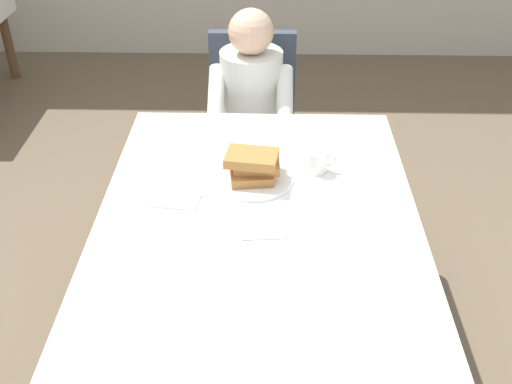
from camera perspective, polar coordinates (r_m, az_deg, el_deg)
name	(u,v)px	position (r m, az deg, el deg)	size (l,w,h in m)	color
ground_plane	(258,359)	(2.60, 0.16, -15.31)	(14.00, 14.00, 0.00)	brown
dining_table_main	(258,235)	(2.15, 0.18, -4.02)	(1.12, 1.52, 0.74)	white
chair_diner	(252,113)	(3.20, -0.36, 7.37)	(0.44, 0.45, 0.93)	#384251
diner_person	(251,102)	(3.00, -0.45, 8.38)	(0.40, 0.43, 1.12)	silver
plate_breakfast	(255,179)	(2.26, -0.12, 1.21)	(0.28, 0.28, 0.02)	white
breakfast_stack	(253,165)	(2.22, -0.27, 2.53)	(0.20, 0.16, 0.11)	#A36B33
cup_coffee	(318,162)	(2.31, 5.78, 2.84)	(0.11, 0.08, 0.08)	white
fork_left_of_plate	(203,183)	(2.26, -4.96, 0.87)	(0.18, 0.01, 0.01)	silver
knife_right_of_plate	(306,184)	(2.25, 4.71, 0.75)	(0.20, 0.01, 0.01)	silver
spoon_near_edge	(264,238)	(1.99, 0.79, -4.32)	(0.15, 0.01, 0.01)	silver
napkin_folded	(176,199)	(2.18, -7.49, -0.61)	(0.17, 0.12, 0.01)	white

